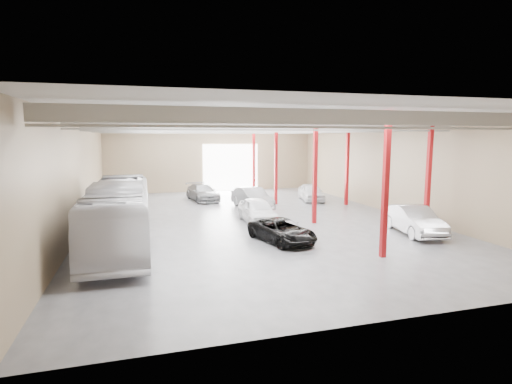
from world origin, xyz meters
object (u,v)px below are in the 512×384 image
car_row_b (252,198)px  car_right_near (414,220)px  car_row_c (203,192)px  car_right_far (311,192)px  black_sedan (282,231)px  coach_bus (120,214)px  car_row_a (258,210)px

car_row_b → car_right_near: size_ratio=1.02×
car_row_c → car_right_far: (9.57, -2.69, 0.03)m
car_right_near → car_right_far: bearing=103.7°
car_right_near → car_right_far: (-0.73, 13.45, -0.07)m
black_sedan → car_row_b: size_ratio=0.89×
black_sedan → car_row_c: (-2.04, 15.70, 0.11)m
car_row_b → car_right_far: size_ratio=1.15×
car_row_c → coach_bus: bearing=-123.6°
coach_bus → car_row_a: (8.67, 3.68, -0.90)m
car_row_a → car_right_far: 10.75m
black_sedan → car_row_c: size_ratio=0.90×
car_row_c → car_right_far: size_ratio=1.13×
car_row_a → car_right_far: (7.40, 7.81, -0.07)m
black_sedan → car_row_b: car_row_b is taller
car_row_a → car_right_far: bearing=47.8°
car_row_a → car_right_near: size_ratio=0.96×
black_sedan → car_row_b: bearing=68.7°
coach_bus → car_right_near: (16.80, -1.96, -0.90)m
coach_bus → car_row_b: 13.29m
black_sedan → car_right_far: (7.52, 13.01, 0.13)m
coach_bus → car_row_a: size_ratio=2.54×
car_row_b → car_right_far: (6.31, 2.51, -0.08)m
coach_bus → car_right_far: coach_bus is taller
car_right_near → coach_bus: bearing=-176.1°
coach_bus → black_sedan: 8.75m
car_row_c → car_right_near: bearing=-66.5°
car_row_c → car_right_near: (10.30, -16.14, 0.10)m
car_right_near → car_row_c: bearing=133.1°
car_right_far → car_row_c: bearing=175.4°
coach_bus → car_row_c: bearing=65.9°
car_right_near → car_row_b: bearing=133.4°
car_row_b → car_right_near: car_row_b is taller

